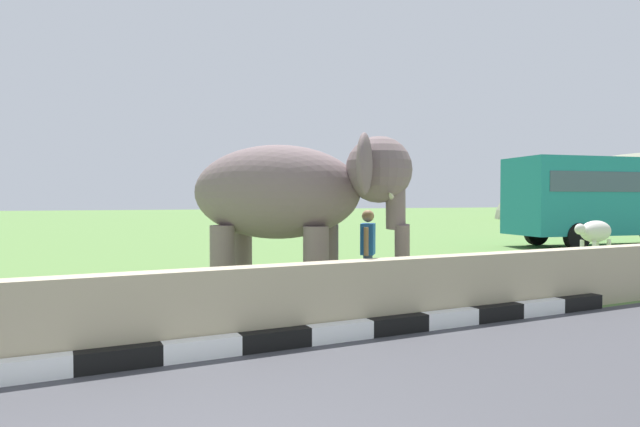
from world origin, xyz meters
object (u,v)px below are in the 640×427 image
object	(u,v)px
person_handler	(368,249)
bus_teal	(617,194)
cow_near	(595,232)
elephant	(295,195)

from	to	relation	value
person_handler	bus_teal	world-z (taller)	bus_teal
cow_near	person_handler	bearing A→B (deg)	-166.27
person_handler	bus_teal	bearing A→B (deg)	20.52
person_handler	bus_teal	xyz separation A→B (m)	(15.20, 5.69, 1.16)
person_handler	bus_teal	distance (m)	16.27
elephant	person_handler	bearing A→B (deg)	-9.91
person_handler	cow_near	world-z (taller)	person_handler
elephant	cow_near	size ratio (longest dim) A/B	2.03
elephant	cow_near	world-z (taller)	elephant
elephant	bus_teal	bearing A→B (deg)	18.20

